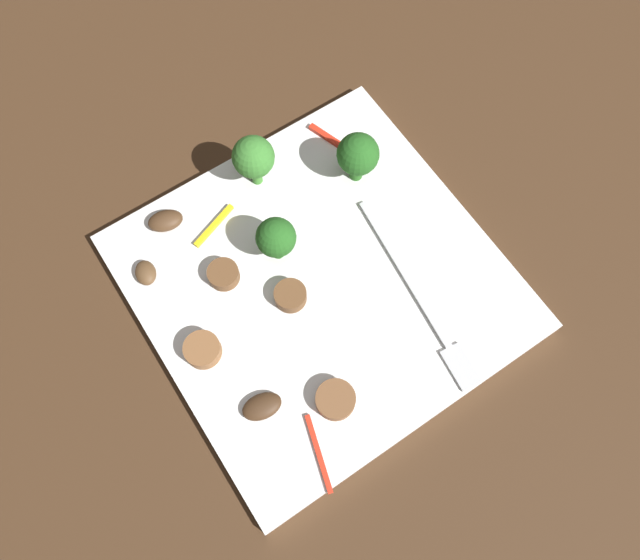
{
  "coord_description": "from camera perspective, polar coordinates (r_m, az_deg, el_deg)",
  "views": [
    {
      "loc": [
        0.15,
        -0.1,
        0.5
      ],
      "look_at": [
        0.0,
        0.0,
        0.01
      ],
      "focal_mm": 34.89,
      "sensor_mm": 36.0,
      "label": 1
    }
  ],
  "objects": [
    {
      "name": "broccoli_floret_2",
      "position": [
        0.53,
        3.5,
        11.37
      ],
      "size": [
        0.04,
        0.04,
        0.05
      ],
      "color": "#296420",
      "rests_on": "plate"
    },
    {
      "name": "mushroom_2",
      "position": [
        0.49,
        -5.35,
        -11.47
      ],
      "size": [
        0.03,
        0.03,
        0.01
      ],
      "primitive_type": "ellipsoid",
      "rotation": [
        0.0,
        0.0,
        1.38
      ],
      "color": "#422B19",
      "rests_on": "plate"
    },
    {
      "name": "ground_plane",
      "position": [
        0.53,
        0.0,
        -0.51
      ],
      "size": [
        1.4,
        1.4,
        0.0
      ],
      "primitive_type": "plane",
      "color": "#422B19"
    },
    {
      "name": "mushroom_0",
      "position": [
        0.55,
        -13.99,
        5.3
      ],
      "size": [
        0.03,
        0.03,
        0.01
      ],
      "primitive_type": "ellipsoid",
      "rotation": [
        0.0,
        0.0,
        4.41
      ],
      "color": "#4C331E",
      "rests_on": "plate"
    },
    {
      "name": "sausage_slice_0",
      "position": [
        0.5,
        -2.45,
        -1.86
      ],
      "size": [
        0.03,
        0.03,
        0.01
      ],
      "primitive_type": "cylinder",
      "rotation": [
        0.0,
        0.0,
        1.34
      ],
      "color": "brown",
      "rests_on": "plate"
    },
    {
      "name": "pepper_strip_2",
      "position": [
        0.58,
        0.77,
        12.92
      ],
      "size": [
        0.04,
        0.02,
        0.0
      ],
      "primitive_type": "cube",
      "rotation": [
        0.0,
        0.0,
        3.47
      ],
      "color": "red",
      "rests_on": "plate"
    },
    {
      "name": "sausage_slice_2",
      "position": [
        0.5,
        -10.55,
        -6.6
      ],
      "size": [
        0.03,
        0.03,
        0.01
      ],
      "primitive_type": "cylinder",
      "rotation": [
        0.0,
        0.0,
        3.03
      ],
      "color": "brown",
      "rests_on": "plate"
    },
    {
      "name": "mushroom_1",
      "position": [
        0.53,
        -15.7,
        0.64
      ],
      "size": [
        0.03,
        0.02,
        0.01
      ],
      "primitive_type": "ellipsoid",
      "rotation": [
        0.0,
        0.0,
        6.05
      ],
      "color": "brown",
      "rests_on": "plate"
    },
    {
      "name": "broccoli_floret_1",
      "position": [
        0.5,
        -4.05,
        3.85
      ],
      "size": [
        0.03,
        0.03,
        0.05
      ],
      "color": "#296420",
      "rests_on": "plate"
    },
    {
      "name": "sausage_slice_3",
      "position": [
        0.52,
        -8.84,
        0.51
      ],
      "size": [
        0.04,
        0.04,
        0.01
      ],
      "primitive_type": "cylinder",
      "rotation": [
        0.0,
        0.0,
        2.34
      ],
      "color": "brown",
      "rests_on": "plate"
    },
    {
      "name": "plate",
      "position": [
        0.52,
        0.0,
        -0.26
      ],
      "size": [
        0.28,
        0.28,
        0.01
      ],
      "primitive_type": "cube",
      "color": "white",
      "rests_on": "ground_plane"
    },
    {
      "name": "pepper_strip_0",
      "position": [
        0.54,
        -9.7,
        4.93
      ],
      "size": [
        0.02,
        0.05,
        0.0
      ],
      "primitive_type": "cube",
      "rotation": [
        0.0,
        0.0,
        1.91
      ],
      "color": "yellow",
      "rests_on": "plate"
    },
    {
      "name": "broccoli_floret_0",
      "position": [
        0.53,
        -6.13,
        11.09
      ],
      "size": [
        0.04,
        0.04,
        0.06
      ],
      "color": "#408630",
      "rests_on": "plate"
    },
    {
      "name": "pepper_strip_1",
      "position": [
        0.48,
        -0.12,
        -15.63
      ],
      "size": [
        0.06,
        0.02,
        0.0
      ],
      "primitive_type": "cube",
      "rotation": [
        0.0,
        0.0,
        6.0
      ],
      "color": "red",
      "rests_on": "plate"
    },
    {
      "name": "sausage_slice_1",
      "position": [
        0.48,
        1.43,
        -10.92
      ],
      "size": [
        0.04,
        0.04,
        0.01
      ],
      "primitive_type": "cylinder",
      "rotation": [
        0.0,
        0.0,
        1.02
      ],
      "color": "brown",
      "rests_on": "plate"
    },
    {
      "name": "fork",
      "position": [
        0.51,
        9.43,
        -2.19
      ],
      "size": [
        0.18,
        0.03,
        0.0
      ],
      "rotation": [
        0.0,
        0.0,
        -0.12
      ],
      "color": "silver",
      "rests_on": "plate"
    }
  ]
}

